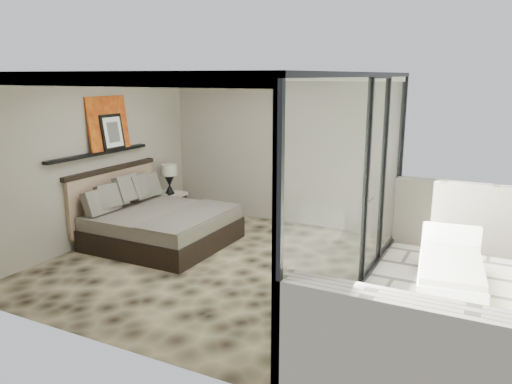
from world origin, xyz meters
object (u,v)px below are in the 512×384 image
at_px(nightstand, 169,206).
at_px(lounger, 450,271).
at_px(table_lamp, 169,175).
at_px(bed, 157,223).

xyz_separation_m(nightstand, lounger, (5.29, -0.87, -0.07)).
bearing_deg(table_lamp, bed, -61.97).
bearing_deg(lounger, table_lamp, 163.28).
height_order(nightstand, table_lamp, table_lamp).
distance_m(table_lamp, lounger, 5.38).
relative_size(bed, nightstand, 3.97).
height_order(table_lamp, lounger, table_lamp).
bearing_deg(nightstand, table_lamp, -7.33).
height_order(nightstand, lounger, lounger).
distance_m(bed, lounger, 4.61).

